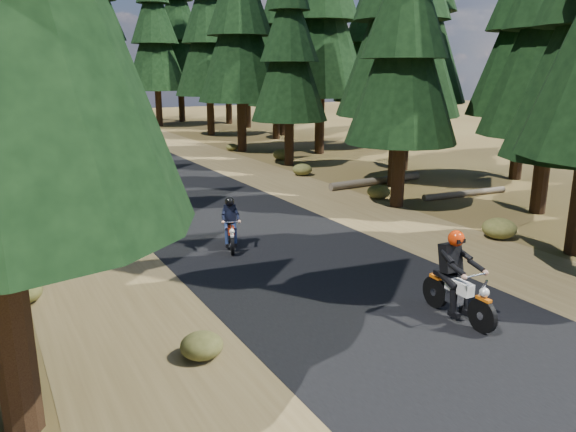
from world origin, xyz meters
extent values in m
plane|color=#4A381A|center=(0.00, 0.00, 0.00)|extent=(120.00, 120.00, 0.00)
cube|color=black|center=(0.00, 5.00, 0.01)|extent=(6.00, 100.00, 0.01)
cube|color=brown|center=(-4.60, 5.00, 0.00)|extent=(3.20, 100.00, 0.01)
cube|color=brown|center=(4.60, 5.00, 0.00)|extent=(3.20, 100.00, 0.01)
cylinder|color=black|center=(9.67, 1.47, 2.65)|extent=(0.51, 0.51, 5.29)
cone|color=black|center=(9.67, 1.47, 5.96)|extent=(4.50, 4.50, 6.62)
cylinder|color=black|center=(6.06, 4.48, 2.26)|extent=(0.48, 0.48, 4.52)
cone|color=black|center=(6.06, 4.48, 5.08)|extent=(3.84, 3.84, 5.65)
cylinder|color=black|center=(8.28, 7.39, 2.92)|extent=(0.53, 0.53, 5.84)
cone|color=black|center=(8.28, 7.39, 6.57)|extent=(4.96, 4.96, 7.30)
cylinder|color=black|center=(11.21, 10.34, 3.22)|extent=(0.56, 0.56, 6.43)
cone|color=black|center=(11.21, 10.34, 7.24)|extent=(5.47, 5.47, 8.04)
cylinder|color=black|center=(6.98, 14.07, 2.25)|extent=(0.48, 0.48, 4.51)
cone|color=black|center=(6.98, 14.07, 5.07)|extent=(3.83, 3.83, 5.64)
cone|color=black|center=(6.98, 14.07, 7.10)|extent=(2.93, 2.93, 4.06)
cylinder|color=black|center=(10.48, 16.81, 3.24)|extent=(0.56, 0.56, 6.47)
cone|color=black|center=(10.48, 16.81, 7.28)|extent=(5.50, 5.50, 8.09)
cylinder|color=black|center=(6.93, 19.74, 2.91)|extent=(0.53, 0.53, 5.83)
cone|color=black|center=(6.93, 19.74, 6.56)|extent=(4.95, 4.95, 7.29)
cylinder|color=black|center=(11.52, 24.15, 2.31)|extent=(0.48, 0.48, 4.61)
cone|color=black|center=(11.52, 24.15, 5.19)|extent=(3.92, 3.92, 5.77)
cone|color=black|center=(11.52, 24.15, 7.27)|extent=(3.00, 3.00, 4.15)
cylinder|color=black|center=(8.34, 28.41, 2.88)|extent=(0.53, 0.53, 5.76)
cone|color=black|center=(8.34, 28.41, 6.48)|extent=(4.90, 4.90, 7.21)
cone|color=black|center=(8.34, 28.41, 9.08)|extent=(3.75, 3.75, 5.19)
cylinder|color=black|center=(13.03, 32.09, 2.83)|extent=(0.53, 0.53, 5.66)
cone|color=black|center=(13.03, 32.09, 6.37)|extent=(4.81, 4.81, 7.07)
cone|color=black|center=(13.03, 32.09, 8.91)|extent=(3.68, 3.68, 5.09)
cylinder|color=black|center=(14.00, 6.00, 2.80)|extent=(0.52, 0.52, 5.60)
cone|color=black|center=(14.00, 6.00, 6.30)|extent=(4.76, 4.76, 7.00)
cylinder|color=black|center=(13.00, 26.00, 3.00)|extent=(0.54, 0.54, 6.00)
cone|color=black|center=(13.00, 26.00, 6.75)|extent=(5.10, 5.10, 7.50)
cylinder|color=black|center=(15.00, 18.00, 2.80)|extent=(0.52, 0.52, 5.60)
cone|color=black|center=(15.00, 18.00, 6.30)|extent=(4.76, 4.76, 7.00)
cylinder|color=black|center=(7.00, 37.00, 3.00)|extent=(0.54, 0.54, 6.00)
cone|color=black|center=(7.00, 37.00, 6.75)|extent=(5.10, 5.10, 7.50)
cone|color=black|center=(7.00, 37.00, 9.45)|extent=(3.90, 3.90, 5.40)
cylinder|color=black|center=(10.00, 40.00, 3.20)|extent=(0.56, 0.56, 6.40)
cone|color=black|center=(10.00, 40.00, 7.20)|extent=(5.44, 5.44, 8.00)
cone|color=black|center=(10.00, 40.00, 10.08)|extent=(4.16, 4.16, 5.76)
cylinder|color=black|center=(-4.00, 43.00, 3.00)|extent=(0.54, 0.54, 6.00)
cone|color=black|center=(-4.00, 43.00, 6.75)|extent=(5.10, 5.10, 7.50)
cylinder|color=black|center=(4.00, 43.00, 3.20)|extent=(0.56, 0.56, 6.40)
cone|color=black|center=(4.00, 43.00, 7.20)|extent=(5.44, 5.44, 8.00)
cone|color=black|center=(4.00, 43.00, 10.08)|extent=(4.16, 4.16, 5.76)
cylinder|color=black|center=(0.00, 46.00, 3.40)|extent=(0.57, 0.57, 6.80)
cone|color=black|center=(0.00, 46.00, 7.65)|extent=(5.78, 5.78, 8.50)
cylinder|color=black|center=(13.00, 36.00, 3.00)|extent=(0.54, 0.54, 6.00)
cone|color=black|center=(13.00, 36.00, 6.75)|extent=(5.10, 5.10, 7.50)
cone|color=black|center=(13.00, 36.00, 9.45)|extent=(3.90, 3.90, 5.40)
cylinder|color=#4C4233|center=(7.80, 7.95, 0.16)|extent=(4.78, 0.61, 0.32)
cylinder|color=#4C4233|center=(9.38, 4.47, 0.12)|extent=(3.84, 0.57, 0.24)
ellipsoid|color=#474C1E|center=(-6.33, 1.55, 0.26)|extent=(0.86, 0.86, 0.52)
ellipsoid|color=#474C1E|center=(-3.82, -2.42, 0.22)|extent=(0.73, 0.73, 0.44)
ellipsoid|color=#474C1E|center=(6.27, 5.80, 0.26)|extent=(0.87, 0.87, 0.52)
ellipsoid|color=#474C1E|center=(-4.63, 13.57, 0.23)|extent=(0.77, 0.77, 0.46)
ellipsoid|color=#474C1E|center=(7.45, 15.72, 0.29)|extent=(0.98, 0.98, 0.59)
ellipsoid|color=#474C1E|center=(6.13, 11.29, 0.27)|extent=(0.90, 0.90, 0.54)
ellipsoid|color=#474C1E|center=(6.47, 20.22, 0.21)|extent=(0.71, 0.71, 0.43)
ellipsoid|color=#474C1E|center=(6.14, 0.01, 0.29)|extent=(0.98, 0.98, 0.59)
ellipsoid|color=#474C1E|center=(-5.63, 7.47, 0.30)|extent=(1.01, 1.01, 0.60)
cube|color=black|center=(1.07, -3.39, 1.19)|extent=(0.40, 0.25, 0.57)
sphere|color=red|center=(1.07, -3.39, 1.61)|extent=(0.33, 0.33, 0.32)
cube|color=black|center=(-1.04, 2.82, 0.96)|extent=(0.36, 0.29, 0.46)
sphere|color=black|center=(-1.04, 2.82, 1.29)|extent=(0.32, 0.32, 0.25)
camera|label=1|loc=(-6.69, -10.66, 4.75)|focal=35.00mm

